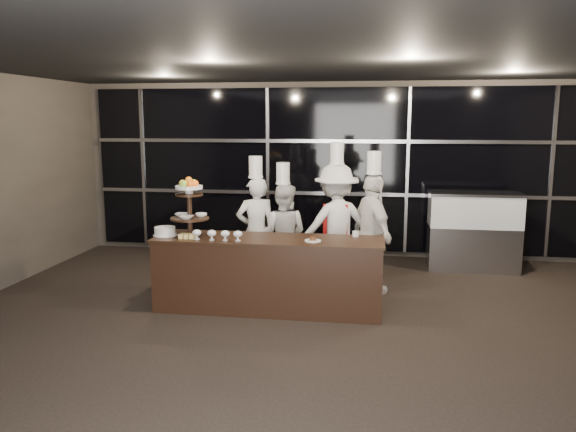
# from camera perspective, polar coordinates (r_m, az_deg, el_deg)

# --- Properties ---
(room) EXTENTS (10.00, 10.00, 10.00)m
(room) POSITION_cam_1_polar(r_m,az_deg,el_deg) (4.86, 1.01, -0.43)
(room) COLOR black
(room) RESTS_ON ground
(window_wall) EXTENTS (8.60, 0.10, 2.80)m
(window_wall) POSITION_cam_1_polar(r_m,az_deg,el_deg) (9.74, 4.94, 4.67)
(window_wall) COLOR black
(window_wall) RESTS_ON ground
(buffet_counter) EXTENTS (2.84, 0.74, 0.92)m
(buffet_counter) POSITION_cam_1_polar(r_m,az_deg,el_deg) (7.04, -1.99, -5.87)
(buffet_counter) COLOR black
(buffet_counter) RESTS_ON ground
(display_stand) EXTENTS (0.48, 0.48, 0.74)m
(display_stand) POSITION_cam_1_polar(r_m,az_deg,el_deg) (7.11, -9.99, 1.35)
(display_stand) COLOR black
(display_stand) RESTS_ON buffet_counter
(compotes) EXTENTS (0.62, 0.11, 0.12)m
(compotes) POSITION_cam_1_polar(r_m,az_deg,el_deg) (6.83, -7.15, -1.79)
(compotes) COLOR silver
(compotes) RESTS_ON buffet_counter
(layer_cake) EXTENTS (0.30, 0.30, 0.11)m
(layer_cake) POSITION_cam_1_polar(r_m,az_deg,el_deg) (7.23, -12.40, -1.53)
(layer_cake) COLOR white
(layer_cake) RESTS_ON buffet_counter
(pastry_squares) EXTENTS (0.20, 0.13, 0.05)m
(pastry_squares) POSITION_cam_1_polar(r_m,az_deg,el_deg) (7.01, -10.18, -2.02)
(pastry_squares) COLOR #FFDD7C
(pastry_squares) RESTS_ON buffet_counter
(small_plate) EXTENTS (0.20, 0.20, 0.05)m
(small_plate) POSITION_cam_1_polar(r_m,az_deg,el_deg) (6.75, 2.54, -2.45)
(small_plate) COLOR white
(small_plate) RESTS_ON buffet_counter
(chef_cup) EXTENTS (0.08, 0.08, 0.07)m
(chef_cup) POSITION_cam_1_polar(r_m,az_deg,el_deg) (7.05, 6.88, -1.81)
(chef_cup) COLOR white
(chef_cup) RESTS_ON buffet_counter
(display_case) EXTENTS (1.40, 0.61, 1.24)m
(display_case) POSITION_cam_1_polar(r_m,az_deg,el_deg) (9.33, 18.33, -1.07)
(display_case) COLOR #A5A5AA
(display_case) RESTS_ON ground
(chef_a) EXTENTS (0.67, 0.56, 1.86)m
(chef_a) POSITION_cam_1_polar(r_m,az_deg,el_deg) (8.04, -3.24, -1.36)
(chef_a) COLOR silver
(chef_a) RESTS_ON ground
(chef_b) EXTENTS (0.78, 0.64, 1.77)m
(chef_b) POSITION_cam_1_polar(r_m,az_deg,el_deg) (8.07, -0.49, -1.74)
(chef_b) COLOR silver
(chef_b) RESTS_ON ground
(chef_c) EXTENTS (1.30, 1.10, 2.05)m
(chef_c) POSITION_cam_1_polar(r_m,az_deg,el_deg) (7.96, 4.89, -0.95)
(chef_c) COLOR white
(chef_c) RESTS_ON ground
(chef_d) EXTENTS (0.79, 1.04, 1.95)m
(chef_d) POSITION_cam_1_polar(r_m,az_deg,el_deg) (7.74, 8.56, -1.67)
(chef_d) COLOR white
(chef_d) RESTS_ON ground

